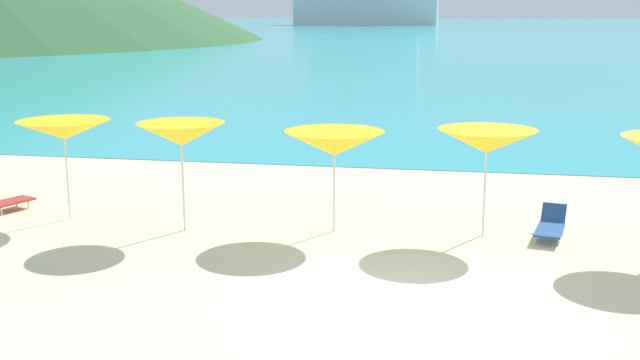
{
  "coord_description": "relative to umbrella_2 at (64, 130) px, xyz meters",
  "views": [
    {
      "loc": [
        0.88,
        -12.02,
        4.62
      ],
      "look_at": [
        -1.93,
        3.23,
        1.2
      ],
      "focal_mm": 43.29,
      "sensor_mm": 36.0,
      "label": 1
    }
  ],
  "objects": [
    {
      "name": "ground_plane",
      "position": [
        7.74,
        6.47,
        -2.19
      ],
      "size": [
        50.0,
        100.0,
        0.3
      ],
      "primitive_type": "cube",
      "color": "beige"
    },
    {
      "name": "ocean_water",
      "position": [
        7.74,
        226.91,
        -2.03
      ],
      "size": [
        650.0,
        440.0,
        0.02
      ],
      "primitive_type": "cube",
      "color": "#2DADBC",
      "rests_on": "ground_plane"
    },
    {
      "name": "umbrella_2",
      "position": [
        0.0,
        0.0,
        0.0
      ],
      "size": [
        2.11,
        2.11,
        2.25
      ],
      "color": "silver",
      "rests_on": "ground_plane"
    },
    {
      "name": "umbrella_3",
      "position": [
        2.88,
        -0.41,
        0.05
      ],
      "size": [
        2.01,
        2.01,
        2.33
      ],
      "color": "silver",
      "rests_on": "ground_plane"
    },
    {
      "name": "umbrella_4",
      "position": [
        6.04,
        0.12,
        -0.14
      ],
      "size": [
        2.31,
        2.31,
        2.16
      ],
      "color": "silver",
      "rests_on": "ground_plane"
    },
    {
      "name": "umbrella_5",
      "position": [
        9.16,
        0.35,
        -0.03
      ],
      "size": [
        2.11,
        2.11,
        2.26
      ],
      "color": "silver",
      "rests_on": "ground_plane"
    },
    {
      "name": "lounge_chair_0",
      "position": [
        -1.82,
        0.21,
        -1.77
      ],
      "size": [
        1.03,
        1.57,
        0.58
      ],
      "rotation": [
        0.0,
        0.0,
        2.76
      ],
      "color": "#A53333",
      "rests_on": "ground_plane"
    },
    {
      "name": "lounge_chair_7",
      "position": [
        10.54,
        0.48,
        -1.78
      ],
      "size": [
        0.8,
        1.54,
        0.58
      ],
      "rotation": [
        0.0,
        0.0,
        -0.21
      ],
      "color": "#1E478C",
      "rests_on": "ground_plane"
    }
  ]
}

